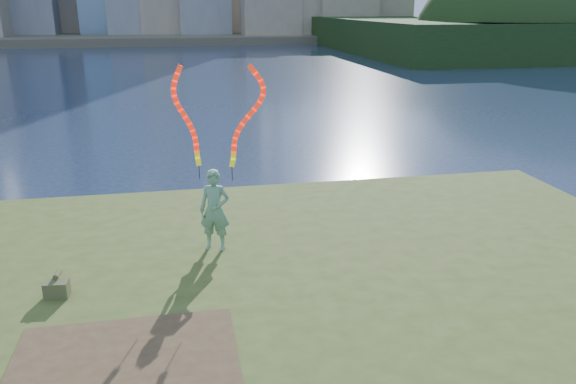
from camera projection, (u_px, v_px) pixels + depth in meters
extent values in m
plane|color=#1A2741|center=(252.00, 299.00, 11.30)|extent=(320.00, 320.00, 0.00)
cube|color=#3C4C1B|center=(273.00, 367.00, 8.92)|extent=(20.00, 18.00, 0.30)
cube|color=#3C4C1B|center=(270.00, 343.00, 9.12)|extent=(17.00, 15.00, 0.30)
cube|color=#3C4C1B|center=(268.00, 323.00, 9.23)|extent=(14.00, 12.00, 0.30)
cube|color=#47331E|center=(123.00, 376.00, 7.66)|extent=(3.20, 3.00, 0.02)
cube|color=#514C3B|center=(181.00, 35.00, 99.55)|extent=(320.00, 40.00, 1.20)
imported|color=#1B6934|center=(215.00, 210.00, 11.43)|extent=(0.72, 0.58, 1.70)
cylinder|color=black|center=(199.00, 172.00, 11.34)|extent=(0.02, 0.02, 0.30)
cylinder|color=black|center=(232.00, 173.00, 11.25)|extent=(0.02, 0.02, 0.30)
cube|color=#454929|center=(57.00, 289.00, 9.72)|extent=(0.42, 0.30, 0.29)
cylinder|color=#454929|center=(58.00, 274.00, 9.84)|extent=(0.12, 0.28, 0.10)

